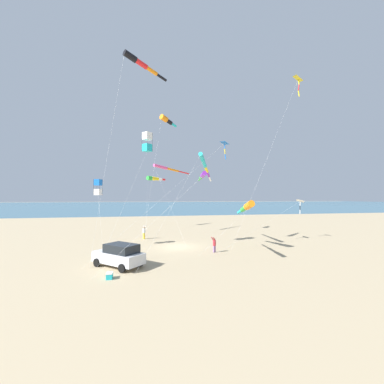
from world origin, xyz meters
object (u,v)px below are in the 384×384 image
Objects in this scene: kite_box_long_streamer_left at (98,187)px; person_adult_flyer at (144,231)px; person_child_green_jacket at (214,244)px; kite_windsock_small_distant at (205,165)px; kite_windsock_green_low_center at (167,168)px; cooler_box at (110,276)px; kite_windsock_white_trailing at (154,179)px; kite_windsock_checkered_midright at (202,176)px; kite_windsock_red_high_left at (167,120)px; kite_windsock_black_fish_shape at (247,207)px; kite_delta_purple_drifting at (225,143)px; kite_windsock_rainbow_low_near at (140,63)px; parked_car at (119,255)px; kite_box_long_streamer_right at (147,142)px; kite_delta_striped_overhead at (299,79)px; kite_delta_blue_topmost at (300,201)px.

person_adult_flyer is at bearing 135.73° from kite_box_long_streamer_left.
person_child_green_jacket is 8.89m from kite_windsock_small_distant.
kite_windsock_small_distant is (11.52, 3.24, -0.95)m from kite_windsock_green_low_center.
kite_windsock_white_trailing reaches higher than cooler_box.
person_adult_flyer is 15.16m from kite_windsock_checkered_midright.
kite_box_long_streamer_left is (17.72, -6.73, -2.47)m from kite_windsock_white_trailing.
cooler_box is 25.51m from kite_windsock_red_high_left.
person_adult_flyer is at bearing -128.00° from kite_windsock_black_fish_shape.
person_adult_flyer is 12.50m from kite_windsock_small_distant.
kite_windsock_small_distant is 0.91× the size of kite_delta_purple_drifting.
kite_windsock_rainbow_low_near is at bearing -3.38° from person_adult_flyer.
parked_car is at bearing -54.74° from kite_windsock_small_distant.
kite_windsock_green_low_center is at bearing -175.61° from kite_windsock_checkered_midright.
parked_car is 9.41m from kite_windsock_checkered_midright.
kite_windsock_white_trailing is at bearing -156.56° from kite_windsock_black_fish_shape.
kite_windsock_checkered_midright is at bearing 34.93° from kite_box_long_streamer_right.
kite_delta_striped_overhead is at bearing 114.68° from cooler_box.
kite_delta_striped_overhead is (-3.32, 8.94, 16.67)m from kite_windsock_black_fish_shape.
kite_delta_blue_topmost is at bearing 116.57° from cooler_box.
cooler_box is at bearing -15.63° from kite_box_long_streamer_right.
kite_windsock_small_distant is 0.93× the size of kite_delta_blue_topmost.
kite_windsock_red_high_left is at bearing -158.97° from kite_windsock_small_distant.
kite_windsock_rainbow_low_near reaches higher than person_child_green_jacket.
cooler_box is 26.49m from kite_delta_blue_topmost.
kite_windsock_red_high_left reaches higher than cooler_box.
kite_box_long_streamer_left is at bearing -128.03° from kite_windsock_checkered_midright.
kite_delta_striped_overhead is at bearing 64.34° from kite_windsock_red_high_left.
kite_box_long_streamer_left is 12.59m from kite_windsock_checkered_midright.
kite_windsock_black_fish_shape is 16.49m from kite_windsock_green_low_center.
cooler_box is at bearing -53.10° from kite_delta_purple_drifting.
kite_delta_striped_overhead is at bearing 116.97° from kite_windsock_checkered_midright.
kite_windsock_small_distant is 19.75m from kite_windsock_white_trailing.
kite_box_long_streamer_right is at bearing 77.93° from kite_box_long_streamer_left.
kite_delta_striped_overhead reaches higher than kite_windsock_white_trailing.
kite_delta_blue_topmost is (-1.34, 26.00, -1.61)m from kite_box_long_streamer_left.
kite_delta_blue_topmost reaches higher than person_adult_flyer.
kite_windsock_rainbow_low_near is 1.42× the size of kite_delta_purple_drifting.
kite_windsock_checkered_midright is at bearing 51.97° from kite_box_long_streamer_left.
kite_windsock_white_trailing is (-7.58, -1.79, -1.06)m from kite_windsock_green_low_center.
kite_windsock_green_low_center is 1.59× the size of kite_windsock_checkered_midright.
kite_windsock_small_distant is at bearing -101.25° from kite_delta_purple_drifting.
kite_windsock_white_trailing is at bearing -159.58° from kite_delta_purple_drifting.
kite_delta_striped_overhead reaches higher than kite_windsock_red_high_left.
person_adult_flyer is 0.13× the size of kite_delta_blue_topmost.
cooler_box is 0.04× the size of kite_delta_purple_drifting.
kite_windsock_red_high_left is at bearing -149.08° from kite_delta_purple_drifting.
kite_delta_striped_overhead is at bearing 98.87° from kite_delta_purple_drifting.
kite_windsock_red_high_left reaches higher than kite_windsock_white_trailing.
kite_windsock_rainbow_low_near is (-1.18, -11.38, 15.23)m from kite_windsock_black_fish_shape.
kite_box_long_streamer_left is at bearing -40.05° from kite_windsock_green_low_center.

